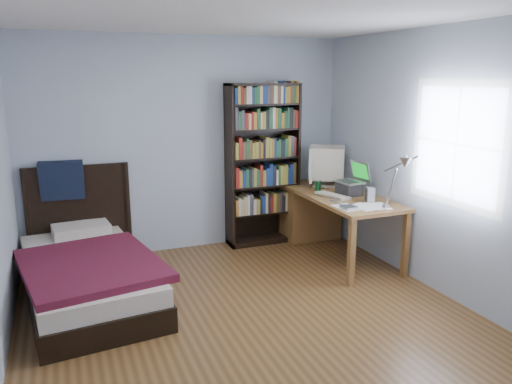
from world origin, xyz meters
TOP-DOWN VIEW (x-y plane):
  - room at (0.03, -0.00)m, footprint 4.20×4.24m
  - desk at (1.50, 1.69)m, footprint 0.75×1.76m
  - crt_monitor at (1.58, 1.63)m, footprint 0.60×0.55m
  - laptop at (1.60, 1.11)m, footprint 0.33×0.33m
  - desk_lamp at (1.51, 0.09)m, footprint 0.23×0.51m
  - keyboard at (1.37, 1.10)m, footprint 0.27×0.44m
  - speaker at (1.61, 0.73)m, footprint 0.10×0.10m
  - soda_can at (1.37, 1.43)m, footprint 0.07×0.07m
  - mouse at (1.50, 1.52)m, footprint 0.06×0.10m
  - phone_silver at (1.28, 0.89)m, footprint 0.09×0.11m
  - phone_grey at (1.27, 0.73)m, footprint 0.05×0.09m
  - external_drive at (1.26, 0.58)m, footprint 0.14×0.14m
  - bookshelf at (0.87, 1.94)m, footprint 0.88×0.30m
  - bed at (-1.27, 1.13)m, footprint 1.33×2.19m

SIDE VIEW (x-z plane):
  - bed at x=-1.27m, z-range -0.33..0.84m
  - desk at x=1.50m, z-range 0.06..0.79m
  - phone_grey at x=1.27m, z-range 0.73..0.75m
  - phone_silver at x=1.28m, z-range 0.73..0.75m
  - external_drive at x=1.26m, z-range 0.73..0.76m
  - keyboard at x=1.37m, z-range 0.72..0.76m
  - mouse at x=1.50m, z-range 0.73..0.76m
  - soda_can at x=1.37m, z-range 0.73..0.85m
  - speaker at x=1.61m, z-range 0.73..0.89m
  - laptop at x=1.60m, z-range 0.65..1.03m
  - bookshelf at x=0.87m, z-range 0.00..1.97m
  - crt_monitor at x=1.58m, z-range 0.76..1.25m
  - desk_lamp at x=1.51m, z-range 0.92..1.52m
  - room at x=0.03m, z-range 0.00..2.50m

